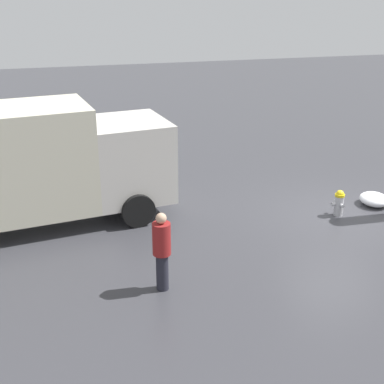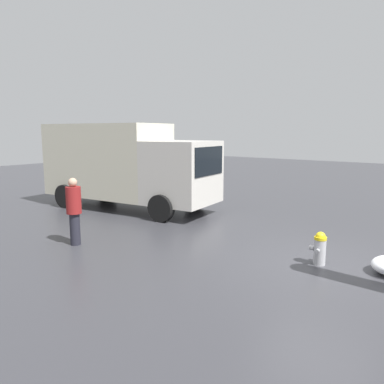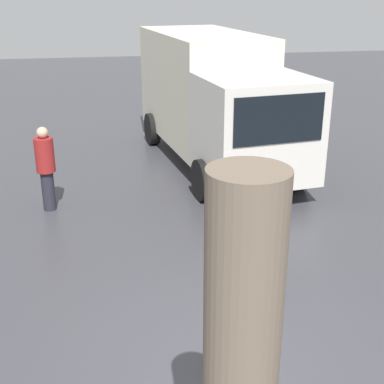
# 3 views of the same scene
# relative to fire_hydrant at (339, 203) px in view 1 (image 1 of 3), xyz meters

# --- Properties ---
(ground_plane) EXTENTS (60.00, 60.00, 0.00)m
(ground_plane) POSITION_rel_fire_hydrant_xyz_m (-0.00, -0.00, -0.38)
(ground_plane) COLOR #38383D
(fire_hydrant) EXTENTS (0.36, 0.46, 0.75)m
(fire_hydrant) POSITION_rel_fire_hydrant_xyz_m (0.00, 0.00, 0.00)
(fire_hydrant) COLOR #B7B7BC
(fire_hydrant) RESTS_ON ground_plane
(delivery_truck) EXTENTS (7.08, 3.22, 3.20)m
(delivery_truck) POSITION_rel_fire_hydrant_xyz_m (8.03, -1.56, 1.34)
(delivery_truck) COLOR beige
(delivery_truck) RESTS_ON ground_plane
(pedestrian) EXTENTS (0.38, 0.38, 1.75)m
(pedestrian) POSITION_rel_fire_hydrant_xyz_m (5.51, 2.45, 0.57)
(pedestrian) COLOR #23232D
(pedestrian) RESTS_ON ground_plane
(snow_pile_curbside) EXTENTS (0.81, 0.92, 0.35)m
(snow_pile_curbside) POSITION_rel_fire_hydrant_xyz_m (-1.39, -0.39, -0.20)
(snow_pile_curbside) COLOR white
(snow_pile_curbside) RESTS_ON ground_plane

